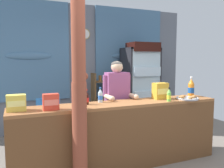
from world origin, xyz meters
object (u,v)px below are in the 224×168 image
shopkeeper (117,97)px  timber_post (79,87)px  drink_fridge (141,82)px  snack_box_crackers (51,102)px  bottle_shelf_rack (103,100)px  stall_counter (124,130)px  plastic_lawn_chair (49,119)px  snack_box_choco_powder (160,91)px  snack_box_instant_noodle (16,103)px  soda_bottle_water (100,96)px  soda_bottle_grape_soda (77,101)px  soda_bottle_lime_soda (169,95)px  soda_bottle_orange_soda (191,88)px  pastry_tray (187,98)px  soda_bottle_cola (87,98)px

shopkeeper → timber_post: bearing=-136.4°
timber_post → drink_fridge: (1.93, 1.96, -0.19)m
snack_box_crackers → bottle_shelf_rack: bearing=54.0°
stall_counter → bottle_shelf_rack: size_ratio=2.41×
drink_fridge → plastic_lawn_chair: 2.19m
bottle_shelf_rack → snack_box_choco_powder: (0.30, -1.75, 0.41)m
timber_post → snack_box_choco_powder: 1.49m
snack_box_instant_noodle → soda_bottle_water: bearing=7.7°
stall_counter → shopkeeper: 0.66m
soda_bottle_water → snack_box_instant_noodle: size_ratio=1.00×
bottle_shelf_rack → soda_bottle_grape_soda: 2.27m
drink_fridge → soda_bottle_lime_soda: bearing=-106.6°
snack_box_instant_noodle → plastic_lawn_chair: bearing=66.2°
bottle_shelf_rack → shopkeeper: 1.45m
soda_bottle_lime_soda → snack_box_instant_noodle: size_ratio=0.94×
stall_counter → soda_bottle_orange_soda: (1.33, 0.18, 0.51)m
plastic_lawn_chair → snack_box_choco_powder: 2.01m
snack_box_choco_powder → shopkeeper: bearing=148.2°
snack_box_instant_noodle → snack_box_crackers: (0.39, -0.11, 0.00)m
plastic_lawn_chair → pastry_tray: bearing=-34.6°
soda_bottle_cola → pastry_tray: bearing=-7.6°
shopkeeper → soda_bottle_grape_soda: 0.99m
soda_bottle_water → snack_box_instant_noodle: bearing=-172.3°
drink_fridge → soda_bottle_cola: bearing=-138.4°
soda_bottle_lime_soda → snack_box_instant_noodle: bearing=175.3°
drink_fridge → bottle_shelf_rack: drink_fridge is taller
bottle_shelf_rack → snack_box_crackers: (-1.40, -1.92, 0.38)m
timber_post → soda_bottle_water: bearing=49.3°
soda_bottle_grape_soda → bottle_shelf_rack: bearing=61.1°
soda_bottle_lime_soda → snack_box_choco_powder: (0.01, 0.24, 0.04)m
plastic_lawn_chair → soda_bottle_lime_soda: size_ratio=4.17×
soda_bottle_lime_soda → soda_bottle_water: size_ratio=0.94×
soda_bottle_orange_soda → soda_bottle_grape_soda: (-2.00, -0.22, -0.05)m
plastic_lawn_chair → shopkeeper: shopkeeper is taller
plastic_lawn_chair → snack_box_choco_powder: (1.57, -1.12, 0.57)m
soda_bottle_cola → snack_box_crackers: 0.53m
soda_bottle_water → snack_box_instant_noodle: 1.13m
stall_counter → plastic_lawn_chair: stall_counter is taller
soda_bottle_water → soda_bottle_cola: bearing=-159.5°
soda_bottle_cola → pastry_tray: size_ratio=0.63×
pastry_tray → soda_bottle_orange_soda: bearing=39.3°
drink_fridge → soda_bottle_cola: drink_fridge is taller
drink_fridge → pastry_tray: size_ratio=5.64×
soda_bottle_lime_soda → snack_box_instant_noodle: (-2.08, 0.17, 0.01)m
soda_bottle_water → pastry_tray: (1.32, -0.29, -0.07)m
stall_counter → snack_box_instant_noodle: bearing=175.7°
soda_bottle_orange_soda → snack_box_choco_powder: 0.62m
plastic_lawn_chair → shopkeeper: size_ratio=0.56×
stall_counter → timber_post: timber_post is taller
drink_fridge → snack_box_choco_powder: bearing=-108.8°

